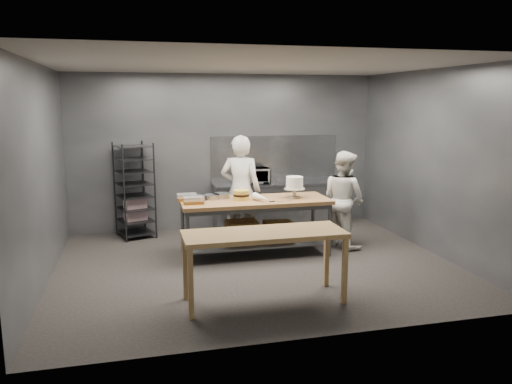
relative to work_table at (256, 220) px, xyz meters
The scene contains 16 objects.
ground 0.79m from the work_table, 103.81° to the right, with size 6.00×6.00×0.00m, color black.
back_wall 2.18m from the work_table, 93.76° to the left, with size 6.00×0.04×3.00m, color #4C4F54.
work_table is the anchor object (origin of this frame).
near_counter 1.99m from the work_table, 100.95° to the right, with size 2.00×0.70×0.90m.
back_counter 1.87m from the work_table, 62.23° to the left, with size 2.60×0.60×0.90m.
splashback_panel 2.28m from the work_table, 65.98° to the left, with size 2.60×0.02×0.90m, color slate.
speed_rack 2.49m from the work_table, 140.48° to the left, with size 0.77×0.80×1.75m.
chef_behind 0.74m from the work_table, 100.96° to the left, with size 0.70×0.46×1.92m, color silver.
chef_right 1.59m from the work_table, ahead, with size 0.80×0.63×1.66m, color silver.
microwave 1.76m from the work_table, 76.68° to the left, with size 0.54×0.37×0.30m, color black.
frosted_cake_stand 0.86m from the work_table, ahead, with size 0.34×0.34×0.35m.
layer_cake 0.49m from the work_table, behind, with size 0.26×0.26×0.16m.
cake_pans 0.84m from the work_table, 166.83° to the left, with size 0.70×0.41×0.07m.
piping_bag 0.47m from the work_table, 81.52° to the right, with size 0.12×0.12×0.38m, color white.
offset_spatula 0.53m from the work_table, 45.41° to the right, with size 0.36×0.02×0.02m.
pastry_clamshells 1.14m from the work_table, behind, with size 0.38×0.49×0.11m.
Camera 1 is at (-1.77, -7.15, 2.48)m, focal length 35.00 mm.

